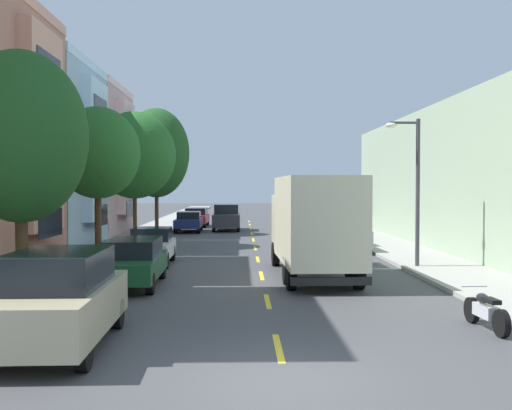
{
  "coord_description": "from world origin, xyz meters",
  "views": [
    {
      "loc": [
        -0.74,
        -10.19,
        3.21
      ],
      "look_at": [
        0.13,
        25.52,
        2.15
      ],
      "focal_mm": 43.37,
      "sensor_mm": 36.0,
      "label": 1
    }
  ],
  "objects_px": {
    "parked_pickup_teal": "(301,215)",
    "parked_wagon_red": "(196,217)",
    "parked_suv_champagne": "(58,298)",
    "parked_motorcycle": "(486,311)",
    "parked_sedan_navy": "(189,221)",
    "street_tree_farthest": "(156,153)",
    "delivery_box_truck": "(313,221)",
    "parked_wagon_black": "(314,220)",
    "parked_wagon_forest": "(132,261)",
    "parked_pickup_silver": "(341,234)",
    "street_lamp": "(413,179)",
    "street_tree_second": "(98,153)",
    "parked_hatchback_white": "(151,246)",
    "street_tree_third": "(135,155)",
    "moving_charcoal_sedan": "(227,217)",
    "street_tree_nearest": "(21,137)"
  },
  "relations": [
    {
      "from": "parked_pickup_silver",
      "to": "parked_sedan_navy",
      "type": "distance_m",
      "value": 15.64
    },
    {
      "from": "street_tree_second",
      "to": "parked_wagon_forest",
      "type": "relative_size",
      "value": 1.32
    },
    {
      "from": "street_tree_farthest",
      "to": "parked_wagon_black",
      "type": "distance_m",
      "value": 12.11
    },
    {
      "from": "street_tree_nearest",
      "to": "parked_suv_champagne",
      "type": "distance_m",
      "value": 5.49
    },
    {
      "from": "parked_suv_champagne",
      "to": "parked_motorcycle",
      "type": "xyz_separation_m",
      "value": [
        9.13,
        1.33,
        -0.58
      ]
    },
    {
      "from": "parked_wagon_forest",
      "to": "parked_motorcycle",
      "type": "xyz_separation_m",
      "value": [
        9.02,
        -6.41,
        -0.39
      ]
    },
    {
      "from": "parked_pickup_silver",
      "to": "parked_wagon_black",
      "type": "relative_size",
      "value": 1.13
    },
    {
      "from": "parked_pickup_silver",
      "to": "moving_charcoal_sedan",
      "type": "relative_size",
      "value": 1.11
    },
    {
      "from": "street_tree_farthest",
      "to": "parked_wagon_black",
      "type": "relative_size",
      "value": 1.77
    },
    {
      "from": "parked_sedan_navy",
      "to": "parked_motorcycle",
      "type": "distance_m",
      "value": 31.88
    },
    {
      "from": "parked_wagon_forest",
      "to": "street_tree_nearest",
      "type": "bearing_deg",
      "value": -117.87
    },
    {
      "from": "parked_wagon_red",
      "to": "parked_motorcycle",
      "type": "xyz_separation_m",
      "value": [
        9.09,
        -36.33,
        -0.39
      ]
    },
    {
      "from": "parked_wagon_forest",
      "to": "parked_wagon_black",
      "type": "relative_size",
      "value": 1.0
    },
    {
      "from": "street_tree_third",
      "to": "parked_pickup_silver",
      "type": "distance_m",
      "value": 11.64
    },
    {
      "from": "delivery_box_truck",
      "to": "parked_motorcycle",
      "type": "relative_size",
      "value": 3.92
    },
    {
      "from": "parked_pickup_silver",
      "to": "parked_suv_champagne",
      "type": "relative_size",
      "value": 1.1
    },
    {
      "from": "parked_pickup_silver",
      "to": "street_tree_nearest",
      "type": "bearing_deg",
      "value": -125.27
    },
    {
      "from": "street_lamp",
      "to": "parked_pickup_teal",
      "type": "relative_size",
      "value": 1.07
    },
    {
      "from": "street_tree_third",
      "to": "parked_sedan_navy",
      "type": "bearing_deg",
      "value": 80.1
    },
    {
      "from": "parked_wagon_forest",
      "to": "parked_pickup_silver",
      "type": "bearing_deg",
      "value": 52.35
    },
    {
      "from": "parked_hatchback_white",
      "to": "moving_charcoal_sedan",
      "type": "relative_size",
      "value": 0.84
    },
    {
      "from": "parked_suv_champagne",
      "to": "moving_charcoal_sedan",
      "type": "xyz_separation_m",
      "value": [
        2.58,
        33.1,
        0.0
      ]
    },
    {
      "from": "street_tree_second",
      "to": "parked_hatchback_white",
      "type": "bearing_deg",
      "value": 27.13
    },
    {
      "from": "parked_pickup_silver",
      "to": "moving_charcoal_sedan",
      "type": "height_order",
      "value": "moving_charcoal_sedan"
    },
    {
      "from": "street_lamp",
      "to": "parked_hatchback_white",
      "type": "relative_size",
      "value": 1.42
    },
    {
      "from": "delivery_box_truck",
      "to": "parked_pickup_silver",
      "type": "height_order",
      "value": "delivery_box_truck"
    },
    {
      "from": "parked_wagon_forest",
      "to": "parked_hatchback_white",
      "type": "distance_m",
      "value": 5.49
    },
    {
      "from": "street_tree_third",
      "to": "parked_pickup_teal",
      "type": "distance_m",
      "value": 21.4
    },
    {
      "from": "street_tree_second",
      "to": "parked_wagon_black",
      "type": "xyz_separation_m",
      "value": [
        10.89,
        19.5,
        -3.74
      ]
    },
    {
      "from": "street_tree_farthest",
      "to": "parked_wagon_black",
      "type": "height_order",
      "value": "street_tree_farthest"
    },
    {
      "from": "parked_sedan_navy",
      "to": "parked_suv_champagne",
      "type": "relative_size",
      "value": 0.93
    },
    {
      "from": "parked_wagon_red",
      "to": "parked_motorcycle",
      "type": "bearing_deg",
      "value": -75.95
    },
    {
      "from": "moving_charcoal_sedan",
      "to": "parked_pickup_teal",
      "type": "bearing_deg",
      "value": 43.57
    },
    {
      "from": "parked_pickup_teal",
      "to": "parked_wagon_red",
      "type": "relative_size",
      "value": 1.12
    },
    {
      "from": "street_tree_farthest",
      "to": "delivery_box_truck",
      "type": "xyz_separation_m",
      "value": [
        8.21,
        -19.94,
        -3.49
      ]
    },
    {
      "from": "street_tree_farthest",
      "to": "delivery_box_truck",
      "type": "relative_size",
      "value": 1.03
    },
    {
      "from": "delivery_box_truck",
      "to": "street_tree_farthest",
      "type": "bearing_deg",
      "value": 112.38
    },
    {
      "from": "street_tree_third",
      "to": "delivery_box_truck",
      "type": "xyz_separation_m",
      "value": [
        8.21,
        -11.42,
        -2.9
      ]
    },
    {
      "from": "moving_charcoal_sedan",
      "to": "parked_motorcycle",
      "type": "bearing_deg",
      "value": -78.35
    },
    {
      "from": "parked_motorcycle",
      "to": "parked_pickup_teal",
      "type": "bearing_deg",
      "value": 90.76
    },
    {
      "from": "street_tree_nearest",
      "to": "parked_hatchback_white",
      "type": "bearing_deg",
      "value": 78.51
    },
    {
      "from": "parked_pickup_teal",
      "to": "parked_wagon_forest",
      "type": "distance_m",
      "value": 32.26
    },
    {
      "from": "parked_motorcycle",
      "to": "street_tree_second",
      "type": "bearing_deg",
      "value": 135.64
    },
    {
      "from": "street_tree_second",
      "to": "parked_motorcycle",
      "type": "height_order",
      "value": "street_tree_second"
    },
    {
      "from": "parked_wagon_black",
      "to": "parked_wagon_forest",
      "type": "bearing_deg",
      "value": -110.06
    },
    {
      "from": "street_lamp",
      "to": "parked_motorcycle",
      "type": "relative_size",
      "value": 2.77
    },
    {
      "from": "street_tree_nearest",
      "to": "street_tree_third",
      "type": "distance_m",
      "value": 17.03
    },
    {
      "from": "street_tree_second",
      "to": "street_tree_third",
      "type": "bearing_deg",
      "value": 90.0
    },
    {
      "from": "street_lamp",
      "to": "parked_sedan_navy",
      "type": "relative_size",
      "value": 1.26
    },
    {
      "from": "street_tree_farthest",
      "to": "parked_hatchback_white",
      "type": "height_order",
      "value": "street_tree_farthest"
    }
  ]
}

